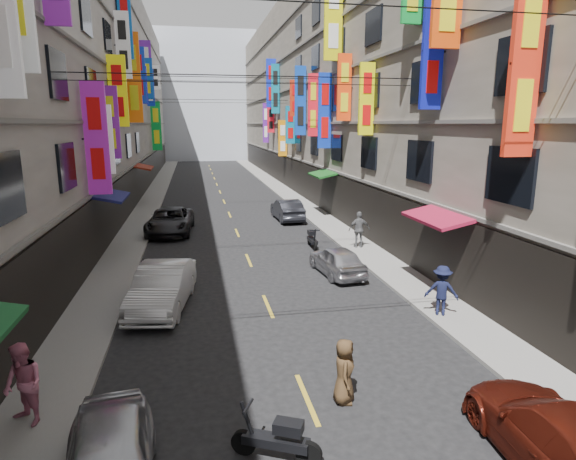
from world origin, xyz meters
name	(u,v)px	position (x,y,z in m)	size (l,w,h in m)	color
sidewalk_left	(150,203)	(-6.00, 42.00, 0.06)	(2.00, 90.00, 0.12)	slate
sidewalk_right	(294,199)	(6.00, 42.00, 0.06)	(2.00, 90.00, 0.12)	slate
building_row_left	(58,81)	(-11.99, 42.00, 9.49)	(10.14, 90.00, 19.00)	#9B968D
building_row_right	(365,85)	(11.99, 42.00, 9.49)	(10.14, 90.00, 19.00)	gray
haze_block	(204,97)	(0.00, 92.00, 11.00)	(18.00, 8.00, 22.00)	#B1B8C5
shop_signage	(223,80)	(-0.23, 35.37, 9.17)	(14.00, 55.00, 12.18)	#1E0FB2
street_awnings	(218,192)	(-1.26, 26.00, 3.00)	(13.99, 35.20, 0.41)	#155124
overhead_cables	(234,78)	(0.00, 30.00, 8.80)	(14.00, 38.04, 1.24)	black
lane_markings	(227,208)	(0.00, 39.00, 0.00)	(0.12, 80.20, 0.01)	gold
scooter_crossing	(277,440)	(-1.04, 10.06, 0.44)	(1.67, 0.93, 1.14)	black
scooter_far_right	(312,239)	(3.53, 25.75, 0.44)	(0.50, 1.80, 1.14)	black
car_left_mid	(162,287)	(-3.63, 18.54, 0.77)	(1.63, 4.68, 1.54)	silver
car_left_far	(170,221)	(-3.86, 30.67, 0.74)	(2.45, 5.31, 1.48)	black
car_right_near	(561,440)	(4.00, 8.73, 0.68)	(1.89, 4.66, 1.35)	#5D1A0F
car_right_mid	(337,260)	(3.47, 21.09, 0.63)	(1.49, 3.70, 1.26)	#B8B8BD
car_right_far	(287,210)	(3.66, 33.25, 0.71)	(1.50, 4.29, 1.41)	#25262C
pedestrian_lfar	(23,385)	(-6.06, 12.05, 1.02)	(0.87, 0.60, 1.79)	#CC6C88
pedestrian_rnear	(442,290)	(5.48, 15.87, 0.96)	(1.08, 0.56, 1.68)	black
pedestrian_rfar	(359,229)	(5.79, 24.93, 1.05)	(1.09, 0.62, 1.87)	#5C5C5E
pedestrian_crossing	(344,371)	(0.81, 11.73, 0.77)	(0.76, 0.52, 1.55)	#45301B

